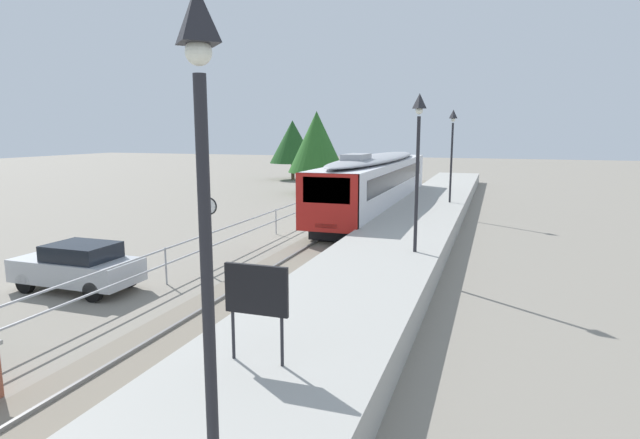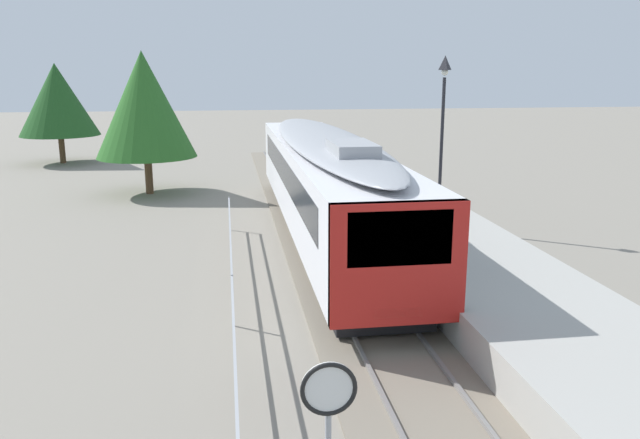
# 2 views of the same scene
# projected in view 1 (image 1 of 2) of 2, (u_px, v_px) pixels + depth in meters

# --- Properties ---
(ground_plane) EXTENTS (160.00, 160.00, 0.00)m
(ground_plane) POSITION_uv_depth(u_px,v_px,m) (289.00, 231.00, 26.36)
(ground_plane) COLOR gray
(track_rails) EXTENTS (3.20, 60.00, 0.14)m
(track_rails) POSITION_uv_depth(u_px,v_px,m) (346.00, 234.00, 25.40)
(track_rails) COLOR slate
(track_rails) RESTS_ON ground
(commuter_train) EXTENTS (2.82, 19.54, 3.74)m
(commuter_train) POSITION_uv_depth(u_px,v_px,m) (376.00, 180.00, 31.14)
(commuter_train) COLOR silver
(commuter_train) RESTS_ON track_rails
(station_platform) EXTENTS (3.90, 60.00, 0.90)m
(station_platform) POSITION_uv_depth(u_px,v_px,m) (412.00, 230.00, 24.29)
(station_platform) COLOR #A8A59E
(station_platform) RESTS_ON ground
(platform_lamp_near_end) EXTENTS (0.34, 0.34, 5.35)m
(platform_lamp_near_end) POSITION_uv_depth(u_px,v_px,m) (203.00, 172.00, 4.72)
(platform_lamp_near_end) COLOR #232328
(platform_lamp_near_end) RESTS_ON station_platform
(platform_lamp_mid_platform) EXTENTS (0.34, 0.34, 5.35)m
(platform_lamp_mid_platform) POSITION_uv_depth(u_px,v_px,m) (418.00, 143.00, 17.24)
(platform_lamp_mid_platform) COLOR #232328
(platform_lamp_mid_platform) RESTS_ON station_platform
(platform_lamp_far_end) EXTENTS (0.34, 0.34, 5.35)m
(platform_lamp_far_end) POSITION_uv_depth(u_px,v_px,m) (452.00, 138.00, 29.76)
(platform_lamp_far_end) COLOR #232328
(platform_lamp_far_end) RESTS_ON station_platform
(platform_notice_board) EXTENTS (1.20, 0.08, 1.80)m
(platform_notice_board) POSITION_uv_depth(u_px,v_px,m) (256.00, 293.00, 9.09)
(platform_notice_board) COLOR #232328
(platform_notice_board) RESTS_ON station_platform
(speed_limit_sign) EXTENTS (0.61, 0.10, 2.81)m
(speed_limit_sign) POSITION_uv_depth(u_px,v_px,m) (210.00, 217.00, 17.64)
(speed_limit_sign) COLOR #9EA0A5
(speed_limit_sign) RESTS_ON ground
(carpark_fence) EXTENTS (0.06, 36.06, 1.25)m
(carpark_fence) POSITION_uv_depth(u_px,v_px,m) (166.00, 258.00, 16.98)
(carpark_fence) COLOR #9EA0A5
(carpark_fence) RESTS_ON ground
(parked_hatchback_silver) EXTENTS (4.01, 1.78, 1.53)m
(parked_hatchback_silver) POSITION_uv_depth(u_px,v_px,m) (78.00, 266.00, 16.37)
(parked_hatchback_silver) COLOR #B7BABF
(parked_hatchback_silver) RESTS_ON ground
(tree_behind_carpark) EXTENTS (4.86, 4.86, 6.19)m
(tree_behind_carpark) POSITION_uv_depth(u_px,v_px,m) (293.00, 142.00, 54.27)
(tree_behind_carpark) COLOR brown
(tree_behind_carpark) RESTS_ON ground
(tree_behind_station_far) EXTENTS (4.64, 4.64, 6.64)m
(tree_behind_station_far) POSITION_uv_depth(u_px,v_px,m) (317.00, 142.00, 41.62)
(tree_behind_station_far) COLOR brown
(tree_behind_station_far) RESTS_ON ground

